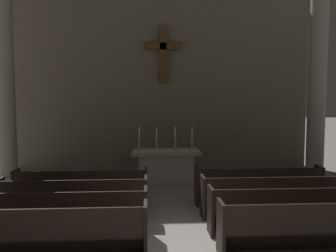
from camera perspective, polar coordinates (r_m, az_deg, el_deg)
pew_left_row_1 at (r=6.36m, az=-18.71°, el=-16.14°), size 3.23×0.50×0.95m
pew_left_row_2 at (r=7.24m, az=-16.66°, el=-13.49°), size 3.23×0.50×0.95m
pew_left_row_3 at (r=8.14m, az=-15.09°, el=-11.41°), size 3.23×0.50×0.95m
pew_left_row_4 at (r=9.05m, az=-13.85°, el=-9.74°), size 3.23×0.50×0.95m
pew_right_row_1 at (r=6.77m, az=22.33°, el=-14.93°), size 3.23×0.50×0.95m
pew_right_row_2 at (r=7.61m, az=19.09°, el=-12.66°), size 3.23×0.50×0.95m
pew_right_row_3 at (r=8.47m, az=16.55°, el=-10.81°), size 3.23×0.50×0.95m
pew_right_row_4 at (r=9.35m, az=14.50°, el=-9.29°), size 3.23×0.50×0.95m
column_left_second at (r=12.33m, az=-24.98°, el=7.89°), size 0.87×0.87×7.16m
column_right_second at (r=12.82m, az=23.11°, el=7.81°), size 0.87×0.87×7.16m
altar at (r=11.43m, az=-0.35°, el=-6.30°), size 2.20×0.90×1.01m
candlestick_outer_left at (r=11.31m, az=-4.66°, el=-2.75°), size 0.16×0.16×0.75m
candlestick_inner_left at (r=11.31m, az=-1.87°, el=-2.73°), size 0.16×0.16×0.75m
candlestick_inner_right at (r=11.34m, az=1.16°, el=-2.71°), size 0.16×0.16×0.75m
candlestick_outer_right at (r=11.40m, az=3.92°, el=-2.68°), size 0.16×0.16×0.75m
apse_with_cross at (r=13.42m, az=-0.87°, el=9.70°), size 11.09×0.50×7.76m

